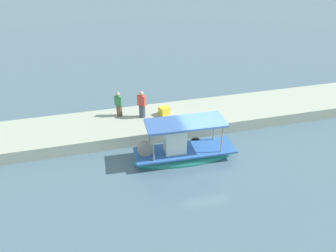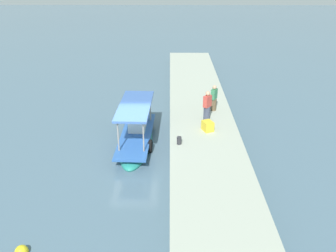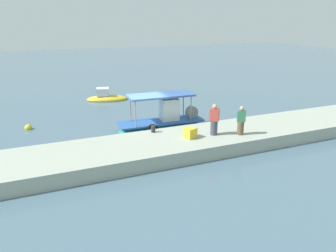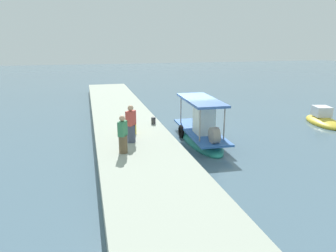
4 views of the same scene
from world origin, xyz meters
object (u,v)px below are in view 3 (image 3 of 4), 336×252
object	(u,v)px
moored_boat_near	(107,98)
fisherman_by_crate	(241,122)
fisherman_near_bollard	(214,121)
marker_buoy	(28,128)
mooring_bollard	(153,129)
main_fishing_boat	(163,123)
cargo_crate	(190,133)

from	to	relation	value
moored_boat_near	fisherman_by_crate	bearing A→B (deg)	-71.96
fisherman_near_bollard	marker_buoy	bearing A→B (deg)	142.60
mooring_bollard	marker_buoy	distance (m)	8.67
fisherman_near_bollard	fisherman_by_crate	xyz separation A→B (m)	(1.36, -0.53, -0.06)
main_fishing_boat	marker_buoy	distance (m)	8.70
mooring_bollard	moored_boat_near	bearing A→B (deg)	90.71
fisherman_near_bollard	moored_boat_near	size ratio (longest dim) A/B	0.45
fisherman_near_bollard	main_fishing_boat	bearing A→B (deg)	110.37
mooring_bollard	fisherman_near_bollard	bearing A→B (deg)	-29.46
moored_boat_near	mooring_bollard	bearing A→B (deg)	-89.29
fisherman_near_bollard	fisherman_by_crate	distance (m)	1.47
fisherman_near_bollard	cargo_crate	world-z (taller)	fisherman_near_bollard
fisherman_by_crate	cargo_crate	world-z (taller)	fisherman_by_crate
fisherman_by_crate	fisherman_near_bollard	bearing A→B (deg)	158.59
main_fishing_boat	marker_buoy	bearing A→B (deg)	157.55
fisherman_near_bollard	moored_boat_near	bearing A→B (deg)	103.22
fisherman_by_crate	mooring_bollard	bearing A→B (deg)	152.97
cargo_crate	mooring_bollard	bearing A→B (deg)	134.10
mooring_bollard	moored_boat_near	world-z (taller)	mooring_bollard
mooring_bollard	moored_boat_near	distance (m)	11.48
main_fishing_boat	marker_buoy	xyz separation A→B (m)	(-8.04, 3.32, -0.35)
fisherman_near_bollard	fisherman_by_crate	size ratio (longest dim) A/B	1.08
moored_boat_near	marker_buoy	bearing A→B (deg)	-137.68
marker_buoy	moored_boat_near	bearing A→B (deg)	42.32
cargo_crate	moored_boat_near	size ratio (longest dim) A/B	0.16
main_fishing_boat	cargo_crate	xyz separation A→B (m)	(0.06, -3.87, 0.57)
main_fishing_boat	fisherman_near_bollard	xyz separation A→B (m)	(1.46, -3.94, 1.09)
main_fishing_boat	fisherman_by_crate	distance (m)	5.40
main_fishing_boat	fisherman_near_bollard	distance (m)	4.35
mooring_bollard	main_fishing_boat	bearing A→B (deg)	57.17
main_fishing_boat	fisherman_by_crate	xyz separation A→B (m)	(2.83, -4.48, 1.03)
fisherman_near_bollard	mooring_bollard	distance (m)	3.43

